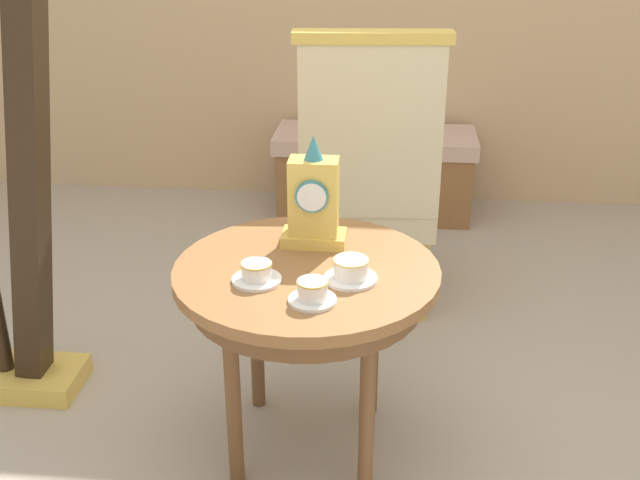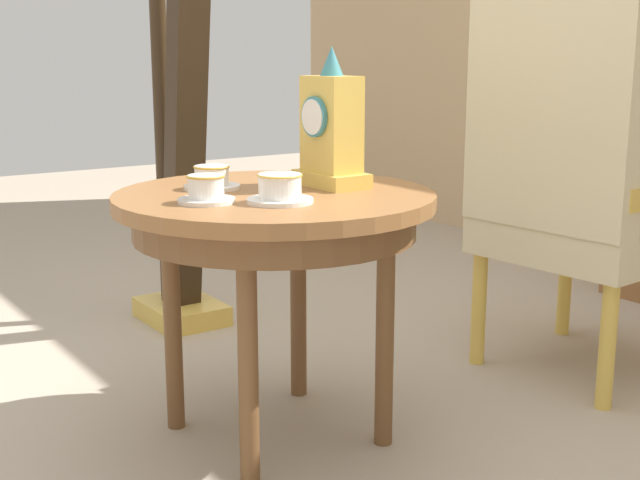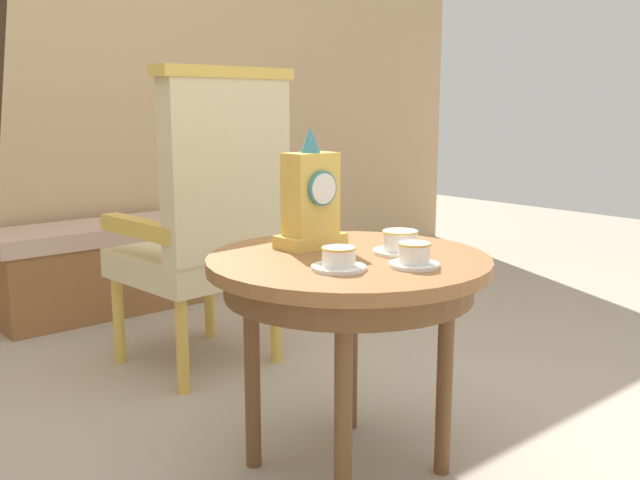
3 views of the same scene
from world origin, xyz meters
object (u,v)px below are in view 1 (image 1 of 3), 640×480
(teacup_left, at_px, (257,273))
(teacup_right, at_px, (312,292))
(harp, at_px, (13,196))
(window_bench, at_px, (374,173))
(mantel_clock, at_px, (314,202))
(side_table, at_px, (307,290))
(teacup_center, at_px, (351,270))
(armchair, at_px, (368,170))

(teacup_left, bearing_deg, teacup_right, -31.39)
(harp, relative_size, window_bench, 1.73)
(teacup_left, height_order, mantel_clock, mantel_clock)
(side_table, xyz_separation_m, harp, (-0.94, 0.21, 0.17))
(mantel_clock, bearing_deg, window_bench, 85.85)
(mantel_clock, bearing_deg, teacup_left, -116.38)
(side_table, xyz_separation_m, window_bench, (0.13, 1.92, -0.32))
(teacup_center, height_order, window_bench, teacup_center)
(harp, height_order, window_bench, harp)
(teacup_right, xyz_separation_m, armchair, (0.10, 1.10, -0.05))
(teacup_center, distance_m, harp, 1.11)
(armchair, bearing_deg, teacup_left, -104.43)
(side_table, xyz_separation_m, armchair, (0.13, 0.90, 0.05))
(teacup_right, bearing_deg, armchair, 85.07)
(mantel_clock, bearing_deg, harp, 177.12)
(mantel_clock, distance_m, armchair, 0.77)
(side_table, distance_m, teacup_right, 0.23)
(teacup_center, height_order, harp, harp)
(teacup_center, bearing_deg, side_table, 152.84)
(side_table, height_order, teacup_right, teacup_right)
(armchair, bearing_deg, window_bench, 90.10)
(teacup_right, bearing_deg, teacup_left, 148.61)
(window_bench, bearing_deg, armchair, -89.90)
(teacup_right, xyz_separation_m, teacup_center, (0.09, 0.13, 0.00))
(teacup_left, height_order, harp, harp)
(window_bench, bearing_deg, teacup_left, -97.22)
(teacup_center, xyz_separation_m, window_bench, (0.00, 1.99, -0.42))
(teacup_left, distance_m, teacup_right, 0.19)
(teacup_right, distance_m, mantel_clock, 0.38)
(harp, bearing_deg, armchair, 32.95)
(mantel_clock, relative_size, harp, 0.19)
(teacup_center, distance_m, armchair, 0.97)
(teacup_left, xyz_separation_m, harp, (-0.82, 0.31, 0.07))
(side_table, height_order, teacup_left, teacup_left)
(teacup_center, distance_m, window_bench, 2.03)
(harp, bearing_deg, teacup_center, -14.30)
(window_bench, bearing_deg, mantel_clock, -94.15)
(teacup_right, height_order, window_bench, teacup_right)
(armchair, xyz_separation_m, window_bench, (-0.00, 1.02, -0.37))
(teacup_center, distance_m, mantel_clock, 0.28)
(side_table, height_order, mantel_clock, mantel_clock)
(window_bench, bearing_deg, side_table, -93.91)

